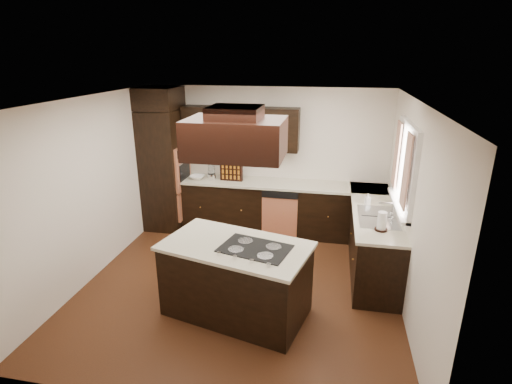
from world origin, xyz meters
TOP-DOWN VIEW (x-y plane):
  - floor at (0.00, 0.00)m, footprint 4.20×4.20m
  - ceiling at (0.00, 0.00)m, footprint 4.20×4.20m
  - wall_back at (0.00, 2.11)m, footprint 4.20×0.02m
  - wall_front at (0.00, -2.11)m, footprint 4.20×0.02m
  - wall_left at (-2.11, 0.00)m, footprint 0.02×4.20m
  - wall_right at (2.11, 0.00)m, footprint 0.02×4.20m
  - oven_column at (-1.78, 1.71)m, footprint 0.65×0.75m
  - wall_oven_face at (-1.43, 1.71)m, footprint 0.05×0.62m
  - base_cabinets_back at (0.03, 1.80)m, footprint 2.93×0.60m
  - base_cabinets_right at (1.80, 0.90)m, footprint 0.60×2.40m
  - countertop_back at (0.03, 1.79)m, footprint 2.93×0.63m
  - countertop_right at (1.79, 0.90)m, footprint 0.63×2.40m
  - upper_cabinets at (-0.43, 1.93)m, footprint 2.00×0.34m
  - dishwasher_front at (0.33, 1.50)m, footprint 0.60×0.05m
  - window_frame at (2.07, 0.55)m, footprint 0.06×1.32m
  - window_pane at (2.10, 0.55)m, footprint 0.00×1.20m
  - curtain_left at (2.01, 0.13)m, footprint 0.02×0.34m
  - curtain_right at (2.01, 0.97)m, footprint 0.02×0.34m
  - sink_rim at (1.80, 0.55)m, footprint 0.52×0.84m
  - island at (0.10, -0.62)m, footprint 1.81×1.26m
  - island_top at (0.10, -0.62)m, footprint 1.88×1.34m
  - cooktop at (0.34, -0.68)m, footprint 0.88×0.69m
  - range_hood at (0.10, -0.55)m, footprint 1.05×0.72m
  - hood_duct at (0.10, -0.55)m, footprint 0.55×0.50m
  - blender_base at (-0.92, 1.75)m, footprint 0.15×0.15m
  - blender_pitcher at (-0.92, 1.75)m, footprint 0.13×0.13m
  - spice_rack at (-0.57, 1.78)m, footprint 0.40×0.12m
  - mixing_bowl at (-1.18, 1.74)m, footprint 0.27×0.27m
  - soap_bottle at (1.69, 1.04)m, footprint 0.09×0.09m
  - paper_towel at (1.80, 0.11)m, footprint 0.12×0.12m

SIDE VIEW (x-z plane):
  - floor at x=0.00m, z-range -0.02..0.00m
  - dishwasher_front at x=0.33m, z-range 0.04..0.76m
  - base_cabinets_back at x=0.03m, z-range 0.00..0.88m
  - base_cabinets_right at x=1.80m, z-range 0.00..0.88m
  - island at x=0.10m, z-range 0.00..0.88m
  - countertop_back at x=0.03m, z-range 0.88..0.92m
  - countertop_right at x=1.79m, z-range 0.88..0.92m
  - island_top at x=0.10m, z-range 0.88..0.92m
  - sink_rim at x=1.80m, z-range 0.92..0.93m
  - cooktop at x=0.34m, z-range 0.92..0.93m
  - mixing_bowl at x=-1.18m, z-range 0.92..0.98m
  - blender_base at x=-0.92m, z-range 0.92..1.02m
  - soap_bottle at x=1.69m, z-range 0.92..1.08m
  - paper_towel at x=1.80m, z-range 0.92..1.17m
  - oven_column at x=-1.78m, z-range 0.00..2.12m
  - spice_rack at x=-0.57m, z-range 0.92..1.25m
  - wall_oven_face at x=-1.43m, z-range 0.73..1.51m
  - blender_pitcher at x=-0.92m, z-range 1.02..1.28m
  - wall_back at x=0.00m, z-range 0.00..2.50m
  - wall_front at x=0.00m, z-range 0.00..2.50m
  - wall_left at x=-2.11m, z-range 0.00..2.50m
  - wall_right at x=2.11m, z-range 0.00..2.50m
  - window_frame at x=2.07m, z-range 1.09..2.21m
  - window_pane at x=2.10m, z-range 1.15..2.15m
  - curtain_left at x=2.01m, z-range 1.25..2.15m
  - curtain_right at x=2.01m, z-range 1.25..2.15m
  - upper_cabinets at x=-0.43m, z-range 1.45..2.17m
  - range_hood at x=0.10m, z-range 1.95..2.37m
  - hood_duct at x=0.10m, z-range 2.37..2.50m
  - ceiling at x=0.00m, z-range 2.50..2.52m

